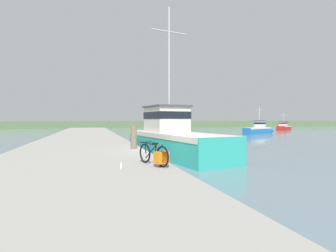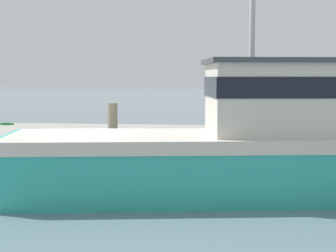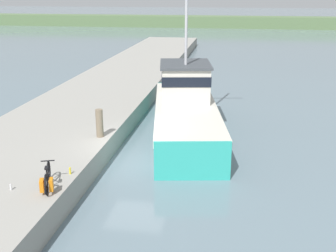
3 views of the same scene
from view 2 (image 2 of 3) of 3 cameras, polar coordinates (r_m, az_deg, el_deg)
name	(u,v)px [view 2 (image 2 of 3)]	position (r m, az deg, el deg)	size (l,w,h in m)	color
ground_plane	(84,180)	(15.37, -9.26, -5.88)	(320.00, 320.00, 0.00)	slate
dock_pier	(117,144)	(19.47, -5.69, -2.04)	(6.35, 80.00, 0.95)	gray
fishing_boat_main	(240,147)	(13.03, 7.93, -2.34)	(4.66, 12.56, 10.30)	teal
mooring_post	(113,122)	(16.63, -6.15, 0.44)	(0.31, 0.31, 1.22)	#756651
hose_coil	(6,124)	(23.41, -17.49, 0.23)	(0.66, 0.66, 0.06)	#197A2D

